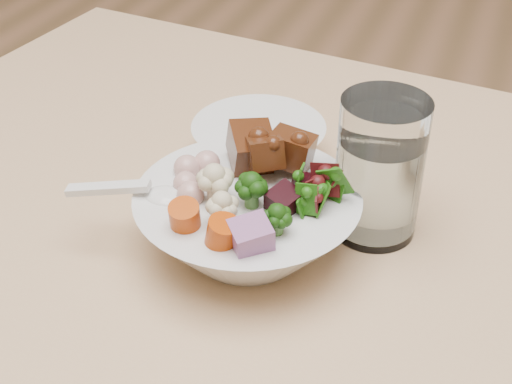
% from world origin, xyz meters
% --- Properties ---
extents(dining_table, '(1.56, 1.00, 0.69)m').
position_xyz_m(dining_table, '(0.12, 0.06, 0.62)').
color(dining_table, tan).
rests_on(dining_table, ground).
extents(food_bowl, '(0.20, 0.20, 0.11)m').
position_xyz_m(food_bowl, '(-0.10, 0.08, 0.73)').
color(food_bowl, silver).
rests_on(food_bowl, dining_table).
extents(soup_spoon, '(0.11, 0.05, 0.02)m').
position_xyz_m(soup_spoon, '(-0.19, 0.04, 0.75)').
color(soup_spoon, silver).
rests_on(soup_spoon, food_bowl).
extents(water_glass, '(0.08, 0.08, 0.14)m').
position_xyz_m(water_glass, '(-0.00, 0.14, 0.75)').
color(water_glass, white).
rests_on(water_glass, dining_table).
extents(side_bowl, '(0.14, 0.14, 0.05)m').
position_xyz_m(side_bowl, '(-0.15, 0.21, 0.72)').
color(side_bowl, silver).
rests_on(side_bowl, dining_table).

